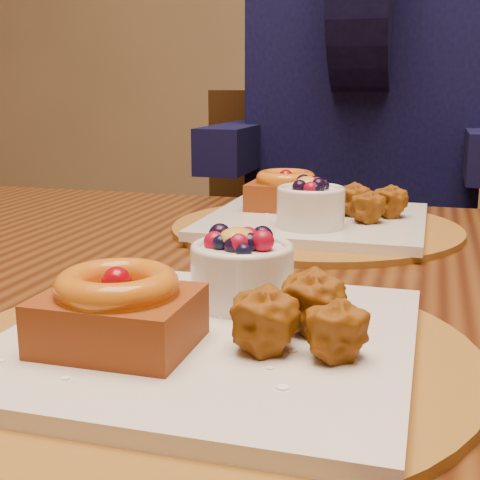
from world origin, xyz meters
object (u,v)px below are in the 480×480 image
Objects in this scene: dining_table at (278,346)px; chair_far at (297,273)px; diner at (367,76)px; place_setting_far at (314,215)px; place_setting_near at (209,327)px.

chair_far is at bearing 99.78° from dining_table.
diner is at bearing -37.02° from chair_far.
diner is (0.01, 0.53, 0.18)m from place_setting_far.
diner is (0.01, 0.75, 0.28)m from dining_table.
place_setting_far is 0.57m from diner.
chair_far is 1.03× the size of diner.
chair_far is 0.48m from diner.
chair_far is at bearing 97.68° from place_setting_near.
dining_table is 4.21× the size of place_setting_far.
diner is at bearing 89.50° from place_setting_near.
chair_far reaches higher than place_setting_near.
diner is (0.15, -0.08, 0.44)m from chair_far.
place_setting_near and place_setting_far have the same top height.
place_setting_near reaches higher than dining_table.
diner is at bearing 89.51° from dining_table.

